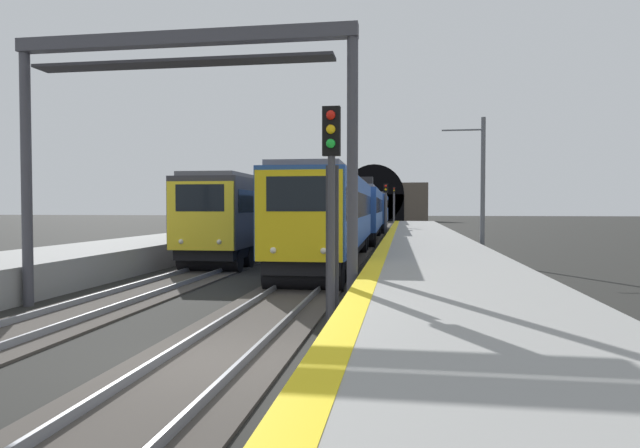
# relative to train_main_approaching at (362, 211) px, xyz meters

# --- Properties ---
(ground_plane) EXTENTS (320.00, 320.00, 0.00)m
(ground_plane) POSITION_rel_train_main_approaching_xyz_m (-35.21, 0.00, -2.42)
(ground_plane) COLOR black
(platform_right) EXTENTS (112.00, 4.47, 1.07)m
(platform_right) POSITION_rel_train_main_approaching_xyz_m (-35.21, -4.53, -1.88)
(platform_right) COLOR gray
(platform_right) RESTS_ON ground_plane
(platform_right_edge_strip) EXTENTS (112.00, 0.50, 0.01)m
(platform_right_edge_strip) POSITION_rel_train_main_approaching_xyz_m (-35.21, -2.54, -1.34)
(platform_right_edge_strip) COLOR yellow
(platform_right_edge_strip) RESTS_ON platform_right
(track_main_line) EXTENTS (160.00, 2.79, 0.21)m
(track_main_line) POSITION_rel_train_main_approaching_xyz_m (-35.21, 0.00, -2.38)
(track_main_line) COLOR #423D38
(track_main_line) RESTS_ON ground_plane
(train_main_approaching) EXTENTS (55.99, 3.18, 5.12)m
(train_main_approaching) POSITION_rel_train_main_approaching_xyz_m (0.00, 0.00, 0.00)
(train_main_approaching) COLOR #264C99
(train_main_approaching) RESTS_ON ground_plane
(train_adjacent_platform) EXTENTS (38.38, 3.12, 5.08)m
(train_adjacent_platform) POSITION_rel_train_main_approaching_xyz_m (-4.17, 4.76, -0.02)
(train_adjacent_platform) COLOR #333338
(train_adjacent_platform) RESTS_ON ground_plane
(railway_signal_near) EXTENTS (0.39, 0.38, 4.87)m
(railway_signal_near) POSITION_rel_train_main_approaching_xyz_m (-32.57, -1.83, 0.55)
(railway_signal_near) COLOR #38383D
(railway_signal_near) RESTS_ON ground_plane
(railway_signal_mid) EXTENTS (0.39, 0.38, 4.65)m
(railway_signal_mid) POSITION_rel_train_main_approaching_xyz_m (1.78, -1.83, 0.33)
(railway_signal_mid) COLOR #4C4C54
(railway_signal_mid) RESTS_ON ground_plane
(railway_signal_far) EXTENTS (0.39, 0.38, 5.68)m
(railway_signal_far) POSITION_rel_train_main_approaching_xyz_m (38.99, -1.83, 0.88)
(railway_signal_far) COLOR #4C4C54
(railway_signal_far) RESTS_ON ground_plane
(overhead_signal_gantry) EXTENTS (0.70, 9.23, 7.27)m
(overhead_signal_gantry) POSITION_rel_train_main_approaching_xyz_m (-30.62, 2.38, 3.11)
(overhead_signal_gantry) COLOR #3F3F47
(overhead_signal_gantry) RESTS_ON ground_plane
(tunnel_portal) EXTENTS (3.03, 20.29, 11.36)m
(tunnel_portal) POSITION_rel_train_main_approaching_xyz_m (61.92, 2.38, 1.26)
(tunnel_portal) COLOR #51473D
(tunnel_portal) RESTS_ON ground_plane
(catenary_mast_near) EXTENTS (0.22, 2.10, 7.09)m
(catenary_mast_near) POSITION_rel_train_main_approaching_xyz_m (-16.48, -7.13, 1.23)
(catenary_mast_near) COLOR #595B60
(catenary_mast_near) RESTS_ON ground_plane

